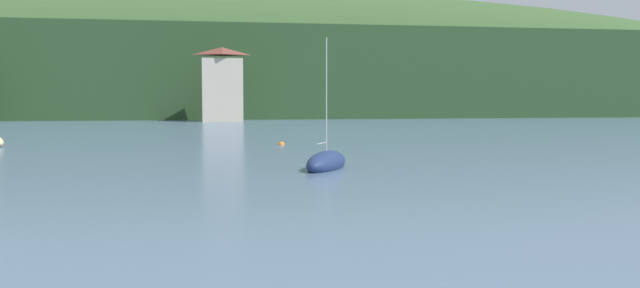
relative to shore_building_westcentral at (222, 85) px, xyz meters
name	(u,v)px	position (x,y,z in m)	size (l,w,h in m)	color
wooded_hillside	(259,83)	(8.66, 37.21, 0.97)	(352.00, 52.63, 38.65)	#264223
shore_building_westcentral	(222,85)	(0.00, 0.00, 0.00)	(5.76, 3.22, 10.15)	#BCB29E
sailboat_far_3	(326,163)	(2.28, -62.66, -4.68)	(3.32, 4.53, 6.57)	navy
mooring_buoy_mid	(281,145)	(2.22, -46.16, -4.95)	(0.45, 0.45, 0.45)	orange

